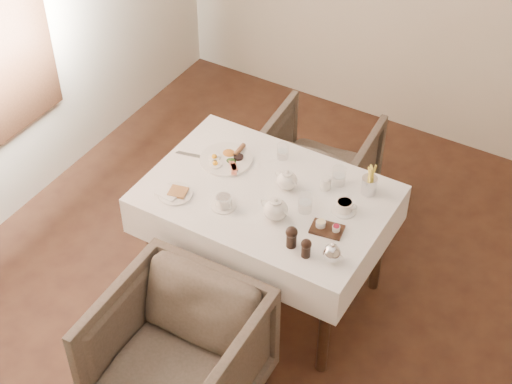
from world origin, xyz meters
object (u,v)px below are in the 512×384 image
object	(u,v)px
table	(267,209)
armchair_near	(178,356)
breakfast_plate	(227,158)
teapot_centre	(287,179)
armchair_far	(318,165)

from	to	relation	value
table	armchair_near	size ratio (longest dim) A/B	1.68
breakfast_plate	teapot_centre	bearing A→B (deg)	16.15
armchair_near	table	bearing A→B (deg)	88.42
armchair_far	teapot_centre	world-z (taller)	teapot_centre
table	armchair_far	xyz separation A→B (m)	(-0.10, 0.83, -0.33)
table	armchair_near	world-z (taller)	table
armchair_far	armchair_near	bearing A→B (deg)	88.77
table	armchair_far	bearing A→B (deg)	96.57
breakfast_plate	teapot_centre	distance (m)	0.41
breakfast_plate	teapot_centre	world-z (taller)	teapot_centre
breakfast_plate	teapot_centre	xyz separation A→B (m)	(0.40, -0.04, 0.05)
armchair_near	teapot_centre	bearing A→B (deg)	84.07
armchair_near	armchair_far	distance (m)	1.70
table	teapot_centre	size ratio (longest dim) A/B	8.32
armchair_near	breakfast_plate	xyz separation A→B (m)	(-0.33, 0.99, 0.42)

